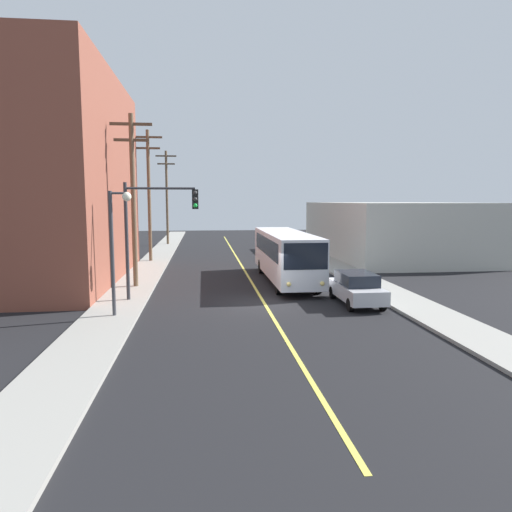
{
  "coord_description": "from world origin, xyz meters",
  "views": [
    {
      "loc": [
        -3.07,
        -22.99,
        5.22
      ],
      "look_at": [
        0.0,
        3.92,
        2.0
      ],
      "focal_mm": 32.63,
      "sensor_mm": 36.0,
      "label": 1
    }
  ],
  "objects_px": {
    "utility_pole_near": "(133,193)",
    "traffic_signal_left_corner": "(157,219)",
    "city_bus": "(285,254)",
    "street_lamp_left": "(117,235)",
    "parked_car_silver": "(356,288)",
    "utility_pole_far": "(167,193)",
    "utility_pole_mid": "(149,190)"
  },
  "relations": [
    {
      "from": "street_lamp_left",
      "to": "city_bus",
      "type": "bearing_deg",
      "value": 43.8
    },
    {
      "from": "parked_car_silver",
      "to": "traffic_signal_left_corner",
      "type": "height_order",
      "value": "traffic_signal_left_corner"
    },
    {
      "from": "parked_car_silver",
      "to": "street_lamp_left",
      "type": "height_order",
      "value": "street_lamp_left"
    },
    {
      "from": "parked_car_silver",
      "to": "traffic_signal_left_corner",
      "type": "relative_size",
      "value": 0.73
    },
    {
      "from": "utility_pole_near",
      "to": "traffic_signal_left_corner",
      "type": "relative_size",
      "value": 1.68
    },
    {
      "from": "parked_car_silver",
      "to": "utility_pole_far",
      "type": "relative_size",
      "value": 0.41
    },
    {
      "from": "utility_pole_far",
      "to": "traffic_signal_left_corner",
      "type": "xyz_separation_m",
      "value": [
        1.82,
        -31.51,
        -1.78
      ]
    },
    {
      "from": "city_bus",
      "to": "street_lamp_left",
      "type": "relative_size",
      "value": 2.21
    },
    {
      "from": "utility_pole_far",
      "to": "traffic_signal_left_corner",
      "type": "relative_size",
      "value": 1.81
    },
    {
      "from": "utility_pole_mid",
      "to": "traffic_signal_left_corner",
      "type": "relative_size",
      "value": 1.82
    },
    {
      "from": "city_bus",
      "to": "parked_car_silver",
      "type": "height_order",
      "value": "city_bus"
    },
    {
      "from": "city_bus",
      "to": "utility_pole_far",
      "type": "relative_size",
      "value": 1.12
    },
    {
      "from": "utility_pole_near",
      "to": "traffic_signal_left_corner",
      "type": "height_order",
      "value": "utility_pole_near"
    },
    {
      "from": "city_bus",
      "to": "parked_car_silver",
      "type": "distance_m",
      "value": 7.52
    },
    {
      "from": "city_bus",
      "to": "traffic_signal_left_corner",
      "type": "distance_m",
      "value": 9.6
    },
    {
      "from": "utility_pole_mid",
      "to": "street_lamp_left",
      "type": "bearing_deg",
      "value": -87.87
    },
    {
      "from": "parked_car_silver",
      "to": "utility_pole_mid",
      "type": "distance_m",
      "value": 22.15
    },
    {
      "from": "traffic_signal_left_corner",
      "to": "utility_pole_far",
      "type": "bearing_deg",
      "value": 93.31
    },
    {
      "from": "city_bus",
      "to": "utility_pole_mid",
      "type": "xyz_separation_m",
      "value": [
        -9.75,
        10.68,
        4.31
      ]
    },
    {
      "from": "utility_pole_mid",
      "to": "utility_pole_far",
      "type": "bearing_deg",
      "value": 88.85
    },
    {
      "from": "parked_car_silver",
      "to": "utility_pole_near",
      "type": "relative_size",
      "value": 0.44
    },
    {
      "from": "parked_car_silver",
      "to": "utility_pole_mid",
      "type": "relative_size",
      "value": 0.4
    },
    {
      "from": "traffic_signal_left_corner",
      "to": "utility_pole_near",
      "type": "bearing_deg",
      "value": 113.72
    },
    {
      "from": "city_bus",
      "to": "utility_pole_near",
      "type": "bearing_deg",
      "value": -171.3
    },
    {
      "from": "city_bus",
      "to": "utility_pole_mid",
      "type": "height_order",
      "value": "utility_pole_mid"
    },
    {
      "from": "utility_pole_near",
      "to": "utility_pole_mid",
      "type": "height_order",
      "value": "utility_pole_mid"
    },
    {
      "from": "utility_pole_near",
      "to": "utility_pole_far",
      "type": "height_order",
      "value": "utility_pole_far"
    },
    {
      "from": "utility_pole_near",
      "to": "utility_pole_mid",
      "type": "bearing_deg",
      "value": 92.05
    },
    {
      "from": "traffic_signal_left_corner",
      "to": "utility_pole_mid",
      "type": "bearing_deg",
      "value": 97.61
    },
    {
      "from": "utility_pole_near",
      "to": "traffic_signal_left_corner",
      "type": "bearing_deg",
      "value": -66.28
    },
    {
      "from": "city_bus",
      "to": "street_lamp_left",
      "type": "bearing_deg",
      "value": -136.2
    },
    {
      "from": "utility_pole_far",
      "to": "street_lamp_left",
      "type": "height_order",
      "value": "utility_pole_far"
    }
  ]
}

